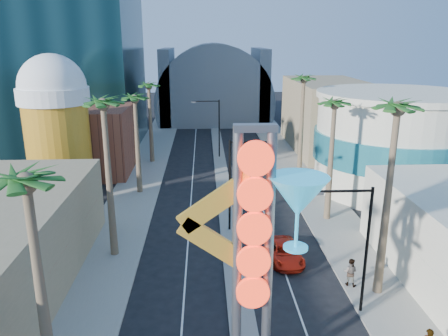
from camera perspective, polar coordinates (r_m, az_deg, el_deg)
The scene contains 21 objects.
sidewalk_west at distance 52.33m, azimuth -10.71°, elevation -1.27°, with size 5.00×100.00×0.15m, color gray.
sidewalk_east at distance 53.09m, azimuth 10.05°, elevation -0.98°, with size 5.00×100.00×0.15m, color gray.
median at distance 54.71m, azimuth -0.39°, elevation -0.18°, with size 1.60×84.00×0.15m, color gray.
brick_filler_west at distance 55.44m, azimuth -17.19°, elevation 3.48°, with size 10.00×10.00×8.00m, color brown.
filler_east at distance 65.81m, azimuth 13.39°, elevation 6.65°, with size 10.00×20.00×10.00m, color #8D7D5B.
beer_mug at distance 47.46m, azimuth -21.07°, elevation 5.75°, with size 7.00×7.00×14.50m.
turquoise_building at distance 49.82m, azimuth 21.19°, elevation 3.15°, with size 16.60×16.60×10.60m.
canopy at distance 87.13m, azimuth -1.31°, elevation 8.98°, with size 22.00×16.00×22.00m.
neon_sign at distance 19.52m, azimuth 6.24°, elevation -9.58°, with size 6.53×2.60×12.55m.
streetlight_0 at distance 36.15m, azimuth 1.62°, elevation -1.13°, with size 3.79×0.25×8.00m.
streetlight_1 at distance 59.38m, azimuth -1.16°, elevation 5.93°, with size 3.79×0.25×8.00m.
streetlight_2 at distance 26.43m, azimuth 17.28°, elevation -8.93°, with size 3.45×0.25×8.00m.
palm_0 at distance 18.71m, azimuth -24.25°, elevation -3.50°, with size 2.40×2.40×11.70m.
palm_1 at distance 31.52m, azimuth -15.43°, elevation 6.77°, with size 2.40×2.40×12.70m.
palm_2 at distance 45.32m, azimuth -11.55°, elevation 8.16°, with size 2.40×2.40×11.20m.
palm_3 at distance 57.11m, azimuth -9.77°, elevation 9.94°, with size 2.40×2.40×11.20m.
palm_5 at distance 27.14m, azimuth 21.59°, elevation 5.64°, with size 2.40×2.40×13.20m.
palm_6 at distance 38.45m, azimuth 14.22°, elevation 7.19°, with size 2.40×2.40×11.70m.
palm_7 at distance 49.84m, azimuth 10.35°, elevation 10.52°, with size 2.40×2.40×12.70m.
red_pickup at distance 33.24m, azimuth 7.90°, elevation -10.81°, with size 2.24×4.85×1.35m, color #9E190C.
pedestrian_b at distance 30.68m, azimuth 16.16°, elevation -12.92°, with size 0.93×0.72×1.91m, color gray.
Camera 1 is at (-2.09, -14.33, 15.90)m, focal length 35.00 mm.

